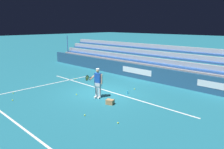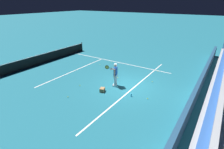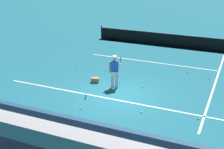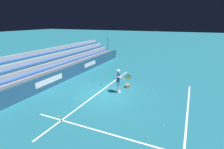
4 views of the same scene
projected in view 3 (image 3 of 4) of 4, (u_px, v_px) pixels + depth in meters
name	position (u px, v px, depth m)	size (l,w,h in m)	color
ground_plane	(119.00, 96.00, 15.13)	(160.00, 160.00, 0.00)	#1E6B7F
court_baseline_white	(115.00, 100.00, 14.70)	(12.00, 0.10, 0.01)	white
court_sideline_white	(216.00, 80.00, 17.01)	(0.10, 12.00, 0.01)	white
court_service_line_white	(152.00, 62.00, 19.83)	(8.22, 0.10, 0.01)	white
back_wall_sponsor_board	(70.00, 131.00, 11.07)	(24.39, 0.25, 1.10)	navy
tennis_player	(115.00, 71.00, 15.71)	(0.58, 1.07, 1.71)	silver
ball_box_cardboard	(95.00, 80.00, 16.66)	(0.40, 0.30, 0.26)	#A87F51
tennis_ball_near_player	(106.00, 70.00, 18.40)	(0.07, 0.07, 0.07)	#CCE533
tennis_ball_midcourt	(187.00, 72.00, 18.04)	(0.07, 0.07, 0.07)	#CCE533
tennis_ball_far_left	(142.00, 87.00, 16.02)	(0.07, 0.07, 0.07)	#CCE533
tennis_ball_stray_back	(80.00, 108.00, 13.81)	(0.07, 0.07, 0.07)	#CCE533
tennis_ball_by_box	(77.00, 69.00, 18.60)	(0.07, 0.07, 0.07)	#CCE533
tennis_ball_on_baseline	(208.00, 79.00, 17.11)	(0.07, 0.07, 0.07)	#CCE533
tennis_ball_far_right	(198.00, 119.00, 12.92)	(0.07, 0.07, 0.07)	#CCE533
tennis_ball_toward_net	(141.00, 112.00, 13.45)	(0.07, 0.07, 0.07)	#CCE533
water_bottle	(86.00, 96.00, 14.77)	(0.07, 0.07, 0.22)	#33B2E5
tennis_net	(168.00, 39.00, 23.19)	(11.09, 0.09, 1.07)	#33383D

